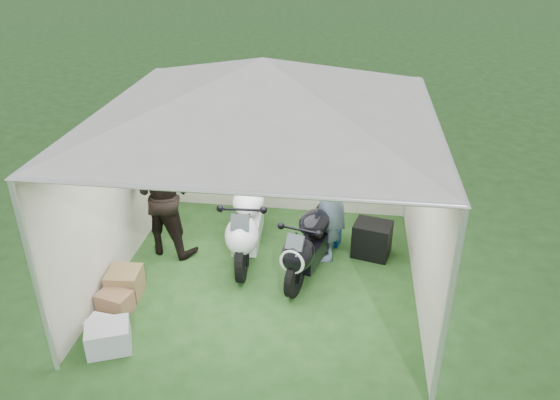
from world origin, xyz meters
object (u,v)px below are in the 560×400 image
at_px(paddock_stand, 329,236).
at_px(crate_1, 125,283).
at_px(motorcycle_black, 310,241).
at_px(person_dark_jacket, 164,194).
at_px(person_blue_jacket, 330,196).
at_px(canopy_tent, 264,93).
at_px(crate_2, 101,327).
at_px(equipment_box, 372,239).
at_px(crate_0, 108,337).
at_px(motorcycle_white, 247,221).
at_px(crate_3, 115,302).

xyz_separation_m(paddock_stand, crate_1, (-2.55, -1.63, 0.06)).
height_order(motorcycle_black, person_dark_jacket, person_dark_jacket).
xyz_separation_m(paddock_stand, person_blue_jacket, (-0.00, -0.33, 0.83)).
height_order(canopy_tent, paddock_stand, canopy_tent).
height_order(crate_1, crate_2, crate_1).
height_order(person_dark_jacket, equipment_box, person_dark_jacket).
relative_size(person_dark_jacket, crate_0, 3.84).
relative_size(canopy_tent, crate_1, 13.76).
bearing_deg(crate_0, paddock_stand, 48.04).
bearing_deg(crate_0, person_blue_jacket, 44.21).
xyz_separation_m(canopy_tent, motorcycle_white, (-0.34, 0.48, -2.01)).
distance_m(motorcycle_white, crate_3, 2.09).
height_order(motorcycle_white, crate_0, motorcycle_white).
bearing_deg(person_blue_jacket, crate_0, -49.33).
height_order(person_dark_jacket, person_blue_jacket, person_blue_jacket).
distance_m(motorcycle_black, crate_0, 2.82).
height_order(motorcycle_black, crate_2, motorcycle_black).
bearing_deg(motorcycle_white, paddock_stand, 19.80).
distance_m(canopy_tent, crate_0, 3.31).
xyz_separation_m(person_dark_jacket, equipment_box, (2.96, 0.25, -0.67)).
distance_m(person_dark_jacket, crate_2, 2.09).
height_order(person_dark_jacket, crate_0, person_dark_jacket).
bearing_deg(crate_1, crate_2, -90.00).
xyz_separation_m(crate_1, crate_2, (0.00, -0.77, -0.08)).
bearing_deg(crate_1, equipment_box, 23.62).
xyz_separation_m(motorcycle_black, crate_1, (-2.33, -0.82, -0.32)).
bearing_deg(motorcycle_white, crate_1, -143.75).
bearing_deg(motorcycle_black, equipment_box, 49.12).
xyz_separation_m(canopy_tent, crate_1, (-1.75, -0.66, -2.39)).
relative_size(crate_0, crate_1, 1.17).
bearing_deg(motorcycle_white, crate_0, -122.51).
distance_m(equipment_box, crate_3, 3.63).
height_order(motorcycle_white, crate_1, motorcycle_white).
bearing_deg(equipment_box, crate_3, -151.52).
distance_m(paddock_stand, crate_1, 3.03).
distance_m(motorcycle_black, crate_1, 2.49).
height_order(motorcycle_black, paddock_stand, motorcycle_black).
bearing_deg(equipment_box, crate_0, -141.45).
bearing_deg(motorcycle_black, person_dark_jacket, -173.05).
bearing_deg(person_blue_jacket, person_dark_jacket, -89.54).
height_order(person_blue_jacket, crate_1, person_blue_jacket).
height_order(canopy_tent, crate_0, canopy_tent).
relative_size(paddock_stand, crate_1, 0.82).
relative_size(motorcycle_black, person_blue_jacket, 0.94).
distance_m(canopy_tent, person_dark_jacket, 2.29).
relative_size(motorcycle_black, crate_2, 6.15).
bearing_deg(equipment_box, crate_1, -156.38).
xyz_separation_m(canopy_tent, person_blue_jacket, (0.81, 0.64, -1.62)).
height_order(motorcycle_white, crate_3, motorcycle_white).
distance_m(paddock_stand, crate_2, 3.51).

